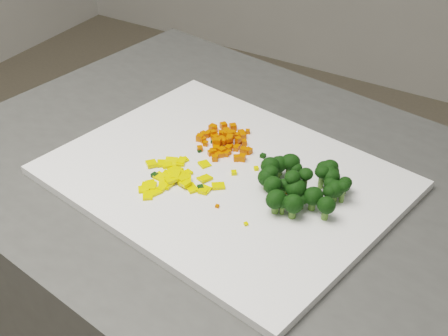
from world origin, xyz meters
The scene contains 147 objects.
cutting_board centered at (0.16, -0.11, 0.91)m, with size 0.46×0.36×0.01m, color white.
carrot_pile centered at (0.12, -0.04, 0.93)m, with size 0.10×0.10×0.03m, color #E44A02, non-canonical shape.
pepper_pile centered at (0.12, -0.15, 0.92)m, with size 0.12×0.12×0.02m, color yellow, non-canonical shape.
broccoli_pile centered at (0.27, -0.09, 0.94)m, with size 0.12×0.12×0.06m, color black, non-canonical shape.
carrot_cube_0 centered at (0.12, -0.07, 0.92)m, with size 0.01×0.01×0.01m, color #E44A02.
carrot_cube_1 centered at (0.15, -0.05, 0.92)m, with size 0.01×0.01×0.01m, color #E44A02.
carrot_cube_2 centered at (0.12, -0.03, 0.92)m, with size 0.01×0.01×0.01m, color #E44A02.
carrot_cube_3 centered at (0.09, -0.05, 0.92)m, with size 0.01×0.01×0.01m, color #E44A02.
carrot_cube_4 centered at (0.09, -0.04, 0.92)m, with size 0.01×0.01×0.01m, color #E44A02.
carrot_cube_5 centered at (0.12, -0.05, 0.92)m, with size 0.01×0.01×0.01m, color #E44A02.
carrot_cube_6 centered at (0.10, -0.06, 0.92)m, with size 0.01×0.01×0.01m, color #E44A02.
carrot_cube_7 centered at (0.11, -0.02, 0.92)m, with size 0.01×0.01×0.01m, color #E44A02.
carrot_cube_8 centered at (0.13, -0.05, 0.92)m, with size 0.01×0.01×0.01m, color #E44A02.
carrot_cube_9 centered at (0.15, -0.03, 0.92)m, with size 0.01×0.01×0.01m, color #E44A02.
carrot_cube_10 centered at (0.09, -0.02, 0.92)m, with size 0.01×0.01×0.01m, color #E44A02.
carrot_cube_11 centered at (0.14, -0.06, 0.92)m, with size 0.01×0.01×0.01m, color #E44A02.
carrot_cube_12 centered at (0.13, -0.01, 0.92)m, with size 0.01×0.01×0.01m, color #E44A02.
carrot_cube_13 centered at (0.12, -0.07, 0.92)m, with size 0.01×0.01×0.01m, color #E44A02.
carrot_cube_14 centered at (0.15, -0.04, 0.92)m, with size 0.01×0.01×0.01m, color #E44A02.
carrot_cube_15 centered at (0.13, -0.03, 0.92)m, with size 0.01×0.01×0.01m, color #E44A02.
carrot_cube_16 centered at (0.12, -0.04, 0.92)m, with size 0.01×0.01×0.01m, color #E44A02.
carrot_cube_17 centered at (0.14, -0.06, 0.92)m, with size 0.01×0.01×0.01m, color #E44A02.
carrot_cube_18 centered at (0.11, -0.02, 0.92)m, with size 0.01×0.01×0.01m, color #E44A02.
carrot_cube_19 centered at (0.11, -0.04, 0.92)m, with size 0.01×0.01×0.01m, color #E44A02.
carrot_cube_20 centered at (0.10, -0.07, 0.92)m, with size 0.01×0.01×0.01m, color #E44A02.
carrot_cube_21 centered at (0.14, -0.07, 0.92)m, with size 0.01×0.01×0.01m, color #E44A02.
carrot_cube_22 centered at (0.14, -0.03, 0.92)m, with size 0.01×0.01×0.01m, color #E44A02.
carrot_cube_23 centered at (0.13, 0.00, 0.92)m, with size 0.01×0.01×0.01m, color #E44A02.
carrot_cube_24 centered at (0.14, -0.03, 0.92)m, with size 0.01×0.01×0.01m, color #E44A02.
carrot_cube_25 centered at (0.12, -0.08, 0.92)m, with size 0.01×0.01×0.01m, color #E44A02.
carrot_cube_26 centered at (0.12, -0.05, 0.92)m, with size 0.01×0.01×0.01m, color #E44A02.
carrot_cube_27 centered at (0.08, -0.04, 0.92)m, with size 0.01×0.01×0.01m, color #E44A02.
carrot_cube_28 centered at (0.13, -0.07, 0.92)m, with size 0.01×0.01×0.01m, color #E44A02.
carrot_cube_29 centered at (0.13, -0.01, 0.92)m, with size 0.01×0.01×0.01m, color #E44A02.
carrot_cube_30 centered at (0.13, -0.07, 0.92)m, with size 0.01×0.01×0.01m, color #E44A02.
carrot_cube_31 centered at (0.13, -0.01, 0.92)m, with size 0.01×0.01×0.01m, color #E44A02.
carrot_cube_32 centered at (0.14, -0.04, 0.92)m, with size 0.01×0.01×0.01m, color #E44A02.
carrot_cube_33 centered at (0.09, -0.02, 0.92)m, with size 0.01×0.01×0.01m, color #E44A02.
carrot_cube_34 centered at (0.13, -0.04, 0.93)m, with size 0.01×0.01×0.01m, color #E44A02.
carrot_cube_35 centered at (0.11, -0.04, 0.92)m, with size 0.01×0.01×0.01m, color #E44A02.
carrot_cube_36 centered at (0.12, -0.01, 0.92)m, with size 0.01×0.01×0.01m, color #E44A02.
carrot_cube_37 centered at (0.11, 0.00, 0.92)m, with size 0.01×0.01×0.01m, color #E44A02.
carrot_cube_38 centered at (0.12, -0.02, 0.92)m, with size 0.01×0.01×0.01m, color #E44A02.
carrot_cube_39 centered at (0.11, -0.04, 0.92)m, with size 0.01×0.01×0.01m, color #E44A02.
carrot_cube_40 centered at (0.13, -0.08, 0.92)m, with size 0.01×0.01×0.01m, color #E44A02.
carrot_cube_41 centered at (0.08, -0.05, 0.92)m, with size 0.01×0.01×0.01m, color #E44A02.
carrot_cube_42 centered at (0.13, -0.04, 0.93)m, with size 0.01×0.01×0.01m, color #E44A02.
carrot_cube_43 centered at (0.13, -0.04, 0.92)m, with size 0.01×0.01×0.01m, color #E44A02.
carrot_cube_44 centered at (0.12, -0.06, 0.92)m, with size 0.01×0.01×0.01m, color #E44A02.
carrot_cube_45 centered at (0.16, -0.07, 0.92)m, with size 0.01×0.01×0.01m, color #E44A02.
carrot_cube_46 centered at (0.13, -0.07, 0.92)m, with size 0.01×0.01×0.01m, color #E44A02.
carrot_cube_47 centered at (0.11, -0.01, 0.92)m, with size 0.01×0.01×0.01m, color #E44A02.
carrot_cube_48 centered at (0.11, -0.04, 0.92)m, with size 0.01×0.01×0.01m, color #E44A02.
carrot_cube_49 centered at (0.17, -0.04, 0.92)m, with size 0.01×0.01×0.01m, color #E44A02.
carrot_cube_50 centered at (0.16, -0.05, 0.92)m, with size 0.01×0.01×0.01m, color #E44A02.
carrot_cube_51 centered at (0.11, -0.05, 0.92)m, with size 0.01×0.01×0.01m, color #E44A02.
carrot_cube_52 centered at (0.11, -0.04, 0.92)m, with size 0.01×0.01×0.01m, color #E44A02.
carrot_cube_53 centered at (0.10, 0.00, 0.92)m, with size 0.01×0.01×0.01m, color #E44A02.
carrot_cube_54 centered at (0.12, -0.03, 0.92)m, with size 0.01×0.01×0.01m, color #E44A02.
carrot_cube_55 centered at (0.09, -0.05, 0.92)m, with size 0.01×0.01×0.01m, color #E44A02.
carrot_cube_56 centered at (0.10, -0.04, 0.92)m, with size 0.01×0.01×0.01m, color #E44A02.
carrot_cube_57 centered at (0.13, -0.04, 0.92)m, with size 0.01×0.01×0.01m, color #E44A02.
carrot_cube_58 centered at (0.14, -0.01, 0.92)m, with size 0.01×0.01×0.01m, color #E44A02.
carrot_cube_59 centered at (0.13, -0.08, 0.92)m, with size 0.01×0.01×0.01m, color #E44A02.
carrot_cube_60 centered at (0.10, -0.04, 0.92)m, with size 0.01×0.01×0.01m, color #E44A02.
carrot_cube_61 centered at (0.16, -0.04, 0.92)m, with size 0.01×0.01×0.01m, color #E44A02.
carrot_cube_62 centered at (0.13, -0.06, 0.92)m, with size 0.01×0.01×0.01m, color #E44A02.
carrot_cube_63 centered at (0.09, -0.03, 0.92)m, with size 0.01×0.01×0.01m, color #E44A02.
carrot_cube_64 centered at (0.14, 0.01, 0.92)m, with size 0.01×0.01×0.01m, color #E44A02.
carrot_cube_65 centered at (0.17, -0.06, 0.92)m, with size 0.01×0.01×0.01m, color #E44A02.
carrot_cube_66 centered at (0.14, -0.05, 0.92)m, with size 0.01×0.01×0.01m, color #E44A02.
carrot_cube_67 centered at (0.10, -0.03, 0.92)m, with size 0.01×0.01×0.01m, color #E44A02.
pepper_chunk_0 centered at (0.12, -0.15, 0.91)m, with size 0.02×0.01×0.00m, color yellow.
pepper_chunk_1 centered at (0.11, -0.15, 0.92)m, with size 0.01×0.02×0.00m, color yellow.
pepper_chunk_2 centered at (0.09, -0.15, 0.91)m, with size 0.02×0.01×0.00m, color yellow.
pepper_chunk_3 centered at (0.17, -0.14, 0.91)m, with size 0.02×0.01×0.00m, color yellow.
pepper_chunk_4 centered at (0.09, -0.18, 0.91)m, with size 0.01×0.01×0.00m, color yellow.
pepper_chunk_5 centered at (0.13, -0.10, 0.91)m, with size 0.02×0.02×0.00m, color yellow.
pepper_chunk_6 centered at (0.13, -0.15, 0.92)m, with size 0.02×0.01×0.00m, color yellow.
pepper_chunk_7 centered at (0.09, -0.12, 0.91)m, with size 0.02×0.01×0.00m, color yellow.
pepper_chunk_8 centered at (0.09, -0.11, 0.91)m, with size 0.02×0.01×0.00m, color yellow.
pepper_chunk_9 centered at (0.16, -0.15, 0.91)m, with size 0.02×0.01×0.00m, color yellow.
pepper_chunk_10 centered at (0.10, -0.19, 0.91)m, with size 0.01×0.02×0.00m, color yellow.
pepper_chunk_11 centered at (0.11, -0.15, 0.92)m, with size 0.02×0.01×0.00m, color yellow.
pepper_chunk_12 centered at (0.11, -0.18, 0.91)m, with size 0.02×0.01×0.01m, color yellow.
pepper_chunk_13 centered at (0.10, -0.14, 0.91)m, with size 0.02×0.02×0.00m, color yellow.
pepper_chunk_14 centered at (0.08, -0.12, 0.91)m, with size 0.02×0.02×0.00m, color yellow.
pepper_chunk_15 centered at (0.11, -0.15, 0.92)m, with size 0.02×0.01×0.00m, color yellow.
pepper_chunk_16 centered at (0.09, -0.11, 0.91)m, with size 0.02×0.01×0.00m, color yellow.
pepper_chunk_17 centered at (0.07, -0.13, 0.91)m, with size 0.02×0.02×0.00m, color yellow.
pepper_chunk_18 centered at (0.10, -0.14, 0.91)m, with size 0.02×0.01×0.00m, color yellow.
pepper_chunk_19 centered at (0.11, -0.16, 0.92)m, with size 0.02×0.01×0.00m, color yellow.
pepper_chunk_20 centered at (0.06, -0.14, 0.91)m, with size 0.01×0.02×0.00m, color yellow.
pepper_chunk_21 centered at (0.10, -0.17, 0.91)m, with size 0.01×0.02×0.00m, color yellow.
pepper_chunk_22 centered at (0.09, -0.19, 0.91)m, with size 0.02×0.02×0.00m, color yellow.
pepper_chunk_23 centered at (0.14, -0.16, 0.91)m, with size 0.02×0.01×0.00m, color yellow.
pepper_chunk_24 centered at (0.12, -0.15, 0.92)m, with size 0.01×0.01×0.00m, color yellow.
pepper_chunk_25 centered at (0.08, -0.13, 0.91)m, with size 0.01×0.01×0.00m, color yellow.
pepper_chunk_26 centered at (0.13, -0.16, 0.92)m, with size 0.01×0.01×0.00m, color yellow.
pepper_chunk_27 centered at (0.09, -0.16, 0.91)m, with size 0.01×0.01×0.00m, color yellow.
pepper_chunk_28 centered at (0.11, -0.17, 0.91)m, with size 0.02×0.02×0.00m, color yellow.
pepper_chunk_29 centered at (0.09, -0.19, 0.91)m, with size 0.01×0.01×0.00m, color yellow.
pepper_chunk_30 centered at (0.12, -0.13, 0.91)m, with size 0.01×0.02×0.00m, color yellow.
pepper_chunk_31 centered at (0.10, -0.20, 0.91)m, with size 0.01×0.02×0.00m, color yellow.
pepper_chunk_32 centered at (0.14, -0.13, 0.91)m, with size 0.02×0.02×0.00m, color yellow.
pepper_chunk_33 centered at (0.10, -0.14, 0.91)m, with size 0.02×0.01×0.01m, color yellow.
pepper_chunk_34 centered at (0.16, -0.16, 0.91)m, with size 0.01×0.01×0.00m, color yellow.
broccoli_floret_0 centered at (0.28, -0.12, 0.93)m, with size 0.04×0.04×0.04m, color black, non-canonical shape.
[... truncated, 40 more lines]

